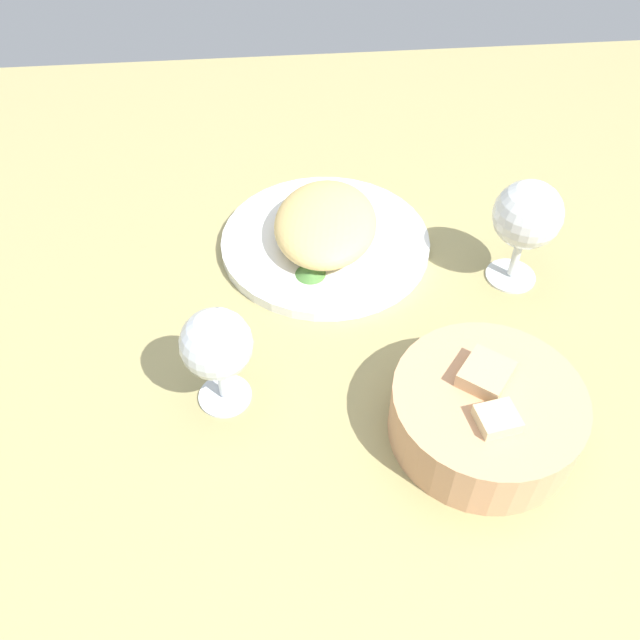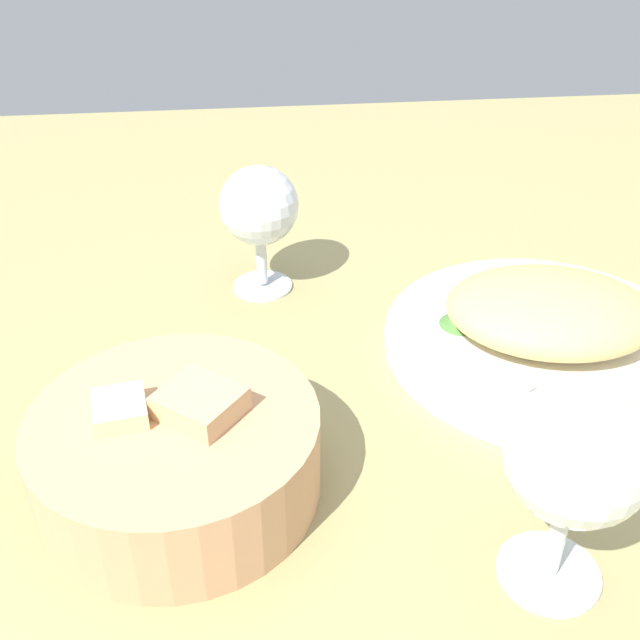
% 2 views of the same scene
% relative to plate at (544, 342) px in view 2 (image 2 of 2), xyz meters
% --- Properties ---
extents(ground_plane, '(1.40, 1.40, 0.02)m').
position_rel_plate_xyz_m(ground_plane, '(0.16, 0.02, -0.02)').
color(ground_plane, tan).
extents(plate, '(0.27, 0.27, 0.01)m').
position_rel_plate_xyz_m(plate, '(0.00, 0.00, 0.00)').
color(plate, white).
rests_on(plate, ground_plane).
extents(omelette, '(0.19, 0.16, 0.05)m').
position_rel_plate_xyz_m(omelette, '(0.00, 0.00, 0.03)').
color(omelette, '#DBB86E').
rests_on(omelette, plate).
extents(lettuce_garnish, '(0.04, 0.04, 0.01)m').
position_rel_plate_xyz_m(lettuce_garnish, '(0.07, -0.02, 0.01)').
color(lettuce_garnish, '#487B37').
rests_on(lettuce_garnish, plate).
extents(bread_basket, '(0.19, 0.19, 0.08)m').
position_rel_plate_xyz_m(bread_basket, '(0.30, 0.13, 0.03)').
color(bread_basket, tan).
rests_on(bread_basket, ground_plane).
extents(wine_glass_near, '(0.07, 0.07, 0.12)m').
position_rel_plate_xyz_m(wine_glass_near, '(0.23, -0.13, 0.07)').
color(wine_glass_near, silver).
rests_on(wine_glass_near, ground_plane).
extents(wine_glass_far, '(0.08, 0.08, 0.14)m').
position_rel_plate_xyz_m(wine_glass_far, '(0.08, 0.22, 0.09)').
color(wine_glass_far, silver).
rests_on(wine_glass_far, ground_plane).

